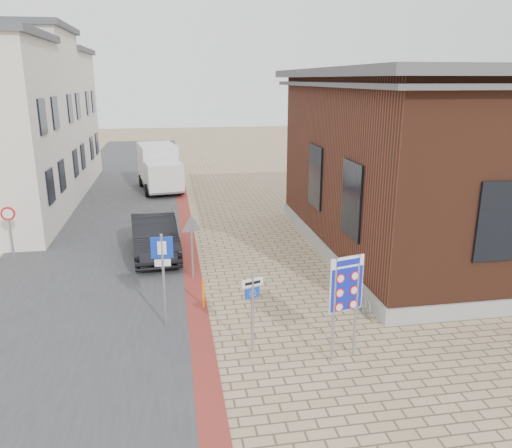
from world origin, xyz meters
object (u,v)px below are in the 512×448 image
object	(u,v)px
border_sign	(346,286)
parking_sign	(163,264)
sedan	(154,235)
bollard	(204,293)
essen_sign	(252,302)
box_truck	(159,167)

from	to	relation	value
border_sign	parking_sign	xyz separation A→B (m)	(-4.17, 2.34, -0.06)
sedan	bollard	xyz separation A→B (m)	(1.49, -4.96, -0.31)
parking_sign	bollard	xyz separation A→B (m)	(1.09, 0.95, -1.33)
essen_sign	parking_sign	distance (m)	2.73
sedan	border_sign	xyz separation A→B (m)	(4.58, -8.25, 1.08)
box_truck	sedan	bearing A→B (deg)	-99.29
essen_sign	parking_sign	size ratio (longest dim) A/B	0.79
sedan	box_truck	world-z (taller)	box_truck
essen_sign	parking_sign	xyz separation A→B (m)	(-2.09, 1.70, 0.46)
box_truck	essen_sign	bearing A→B (deg)	-91.78
sedan	parking_sign	xyz separation A→B (m)	(0.41, -5.91, 1.02)
essen_sign	border_sign	bearing A→B (deg)	-34.63
box_truck	border_sign	xyz separation A→B (m)	(4.51, -19.91, 0.47)
border_sign	parking_sign	size ratio (longest dim) A/B	0.99
box_truck	bollard	distance (m)	16.71
box_truck	parking_sign	xyz separation A→B (m)	(0.34, -17.57, 0.41)
essen_sign	bollard	xyz separation A→B (m)	(-1.00, 2.65, -0.87)
essen_sign	parking_sign	world-z (taller)	parking_sign
sedan	essen_sign	world-z (taller)	essen_sign
border_sign	bollard	xyz separation A→B (m)	(-3.08, 3.29, -1.39)
box_truck	border_sign	distance (m)	20.42
essen_sign	bollard	bearing A→B (deg)	93.13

